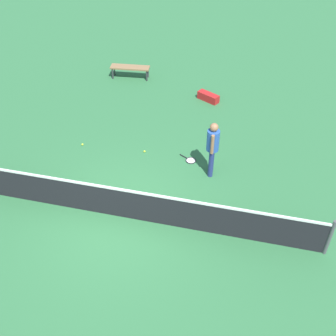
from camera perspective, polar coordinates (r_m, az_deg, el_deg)
ground_plane at (r=10.83m, az=-6.46°, el=-6.54°), size 40.00×40.00×0.00m
court_net at (r=10.48m, az=-6.66°, el=-4.65°), size 10.09×0.09×1.07m
player_near_side at (r=11.43m, az=6.09°, el=3.14°), size 0.36×0.52×1.70m
tennis_racket_near_player at (r=12.45m, az=3.03°, el=1.09°), size 0.59×0.43×0.03m
tennis_ball_near_player at (r=13.29m, az=-11.56°, el=3.16°), size 0.07×0.07×0.07m
tennis_ball_by_net at (r=12.76m, az=-3.21°, el=2.28°), size 0.07×0.07×0.07m
tennis_ball_midcourt at (r=11.29m, az=-3.22°, el=-3.67°), size 0.07×0.07×0.07m
tennis_ball_baseline at (r=11.33m, az=-8.94°, el=-4.05°), size 0.07×0.07×0.07m
courtside_bench at (r=16.66m, az=-5.18°, el=13.37°), size 1.53×0.56×0.48m
equipment_bag at (r=15.31m, az=5.40°, el=9.64°), size 0.84×0.62×0.28m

